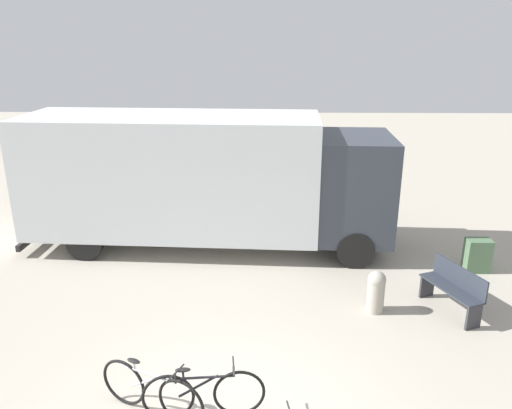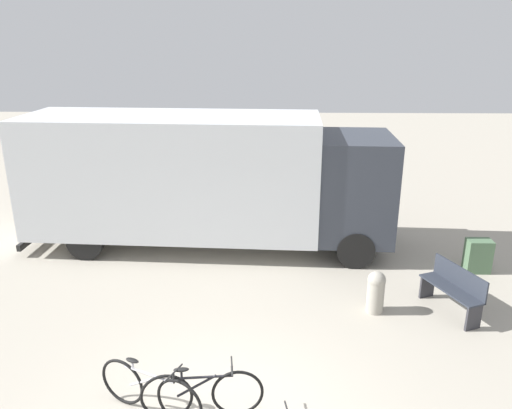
% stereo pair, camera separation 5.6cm
% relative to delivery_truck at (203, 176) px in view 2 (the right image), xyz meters
% --- Properties ---
extents(delivery_truck, '(9.25, 2.89, 3.38)m').
position_rel_delivery_truck_xyz_m(delivery_truck, '(0.00, 0.00, 0.00)').
color(delivery_truck, silver).
rests_on(delivery_truck, ground).
extents(park_bench, '(0.90, 1.46, 0.95)m').
position_rel_delivery_truck_xyz_m(park_bench, '(5.29, -3.26, -1.33)').
color(park_bench, '#282D38').
rests_on(park_bench, ground).
extents(bicycle_near, '(1.62, 0.76, 0.85)m').
position_rel_delivery_truck_xyz_m(bicycle_near, '(-0.05, -6.20, -1.46)').
color(bicycle_near, black).
rests_on(bicycle_near, ground).
extents(bicycle_middle, '(1.75, 0.44, 0.85)m').
position_rel_delivery_truck_xyz_m(bicycle_middle, '(0.71, -6.25, -1.46)').
color(bicycle_middle, black).
rests_on(bicycle_middle, ground).
extents(bollard_near_bench, '(0.36, 0.36, 0.87)m').
position_rel_delivery_truck_xyz_m(bollard_near_bench, '(3.77, -3.28, -1.38)').
color(bollard_near_bench, '#9E998C').
rests_on(bollard_near_bench, ground).
extents(utility_box, '(0.55, 0.37, 0.78)m').
position_rel_delivery_truck_xyz_m(utility_box, '(6.50, -1.44, -1.46)').
color(utility_box, '#4C6B4C').
rests_on(utility_box, ground).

